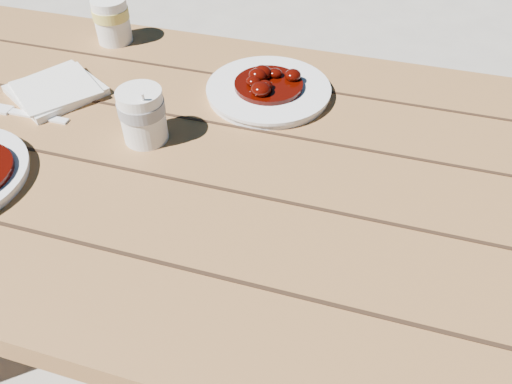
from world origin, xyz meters
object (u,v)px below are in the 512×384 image
(second_plate, at_px, (268,91))
(second_cup, at_px, (112,21))
(coffee_cup, at_px, (143,116))
(picnic_table, at_px, (275,231))

(second_plate, distance_m, second_cup, 0.41)
(coffee_cup, distance_m, second_plate, 0.26)
(picnic_table, relative_size, coffee_cup, 21.11)
(picnic_table, distance_m, second_plate, 0.27)
(coffee_cup, bearing_deg, second_plate, 49.38)
(picnic_table, bearing_deg, second_cup, 145.78)
(coffee_cup, height_order, second_plate, coffee_cup)
(second_plate, bearing_deg, picnic_table, -70.32)
(picnic_table, relative_size, second_cup, 21.11)
(picnic_table, height_order, coffee_cup, coffee_cup)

